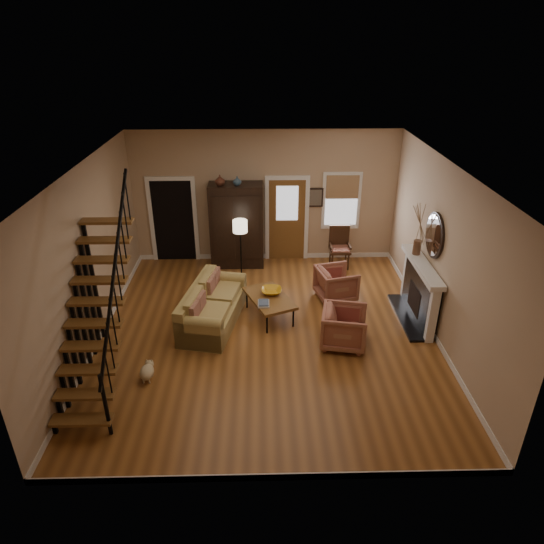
{
  "coord_description": "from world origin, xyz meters",
  "views": [
    {
      "loc": [
        -0.11,
        -8.0,
        5.4
      ],
      "look_at": [
        0.1,
        0.4,
        1.15
      ],
      "focal_mm": 32.0,
      "sensor_mm": 36.0,
      "label": 1
    }
  ],
  "objects_px": {
    "side_chair": "(340,248)",
    "armchair_left": "(344,327)",
    "floor_lamp": "(241,250)",
    "sofa": "(213,306)",
    "coffee_table": "(269,307)",
    "armchair_right": "(336,284)",
    "armoire": "(237,226)"
  },
  "relations": [
    {
      "from": "floor_lamp",
      "to": "armoire",
      "type": "bearing_deg",
      "value": 98.56
    },
    {
      "from": "coffee_table",
      "to": "floor_lamp",
      "type": "height_order",
      "value": "floor_lamp"
    },
    {
      "from": "coffee_table",
      "to": "armchair_right",
      "type": "bearing_deg",
      "value": 26.29
    },
    {
      "from": "armoire",
      "to": "armchair_right",
      "type": "height_order",
      "value": "armoire"
    },
    {
      "from": "coffee_table",
      "to": "armoire",
      "type": "bearing_deg",
      "value": 106.42
    },
    {
      "from": "armchair_right",
      "to": "floor_lamp",
      "type": "relative_size",
      "value": 0.55
    },
    {
      "from": "side_chair",
      "to": "armchair_left",
      "type": "bearing_deg",
      "value": -97.03
    },
    {
      "from": "sofa",
      "to": "floor_lamp",
      "type": "relative_size",
      "value": 1.42
    },
    {
      "from": "armchair_right",
      "to": "side_chair",
      "type": "distance_m",
      "value": 1.64
    },
    {
      "from": "armchair_right",
      "to": "floor_lamp",
      "type": "xyz_separation_m",
      "value": [
        -2.12,
        1.04,
        0.37
      ]
    },
    {
      "from": "coffee_table",
      "to": "armchair_left",
      "type": "bearing_deg",
      "value": -36.27
    },
    {
      "from": "sofa",
      "to": "floor_lamp",
      "type": "xyz_separation_m",
      "value": [
        0.5,
        1.95,
        0.35
      ]
    },
    {
      "from": "armoire",
      "to": "armchair_right",
      "type": "relative_size",
      "value": 2.59
    },
    {
      "from": "floor_lamp",
      "to": "side_chair",
      "type": "bearing_deg",
      "value": 13.03
    },
    {
      "from": "floor_lamp",
      "to": "armchair_left",
      "type": "bearing_deg",
      "value": -54.16
    },
    {
      "from": "coffee_table",
      "to": "side_chair",
      "type": "xyz_separation_m",
      "value": [
        1.8,
        2.34,
        0.27
      ]
    },
    {
      "from": "armoire",
      "to": "floor_lamp",
      "type": "bearing_deg",
      "value": -81.44
    },
    {
      "from": "side_chair",
      "to": "floor_lamp",
      "type": "bearing_deg",
      "value": -166.97
    },
    {
      "from": "sofa",
      "to": "armoire",
      "type": "bearing_deg",
      "value": 93.52
    },
    {
      "from": "coffee_table",
      "to": "sofa",
      "type": "bearing_deg",
      "value": -171.27
    },
    {
      "from": "sofa",
      "to": "armchair_left",
      "type": "height_order",
      "value": "sofa"
    },
    {
      "from": "side_chair",
      "to": "coffee_table",
      "type": "bearing_deg",
      "value": -127.54
    },
    {
      "from": "coffee_table",
      "to": "floor_lamp",
      "type": "distance_m",
      "value": 1.95
    },
    {
      "from": "armchair_left",
      "to": "floor_lamp",
      "type": "distance_m",
      "value": 3.47
    },
    {
      "from": "armoire",
      "to": "sofa",
      "type": "xyz_separation_m",
      "value": [
        -0.39,
        -2.72,
        -0.66
      ]
    },
    {
      "from": "armchair_left",
      "to": "side_chair",
      "type": "distance_m",
      "value": 3.39
    },
    {
      "from": "armoire",
      "to": "armchair_left",
      "type": "distance_m",
      "value": 4.21
    },
    {
      "from": "side_chair",
      "to": "armoire",
      "type": "bearing_deg",
      "value": 175.52
    },
    {
      "from": "coffee_table",
      "to": "floor_lamp",
      "type": "xyz_separation_m",
      "value": [
        -0.63,
        1.78,
        0.5
      ]
    },
    {
      "from": "sofa",
      "to": "floor_lamp",
      "type": "bearing_deg",
      "value": 87.21
    },
    {
      "from": "coffee_table",
      "to": "armchair_right",
      "type": "distance_m",
      "value": 1.66
    },
    {
      "from": "sofa",
      "to": "floor_lamp",
      "type": "height_order",
      "value": "floor_lamp"
    }
  ]
}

